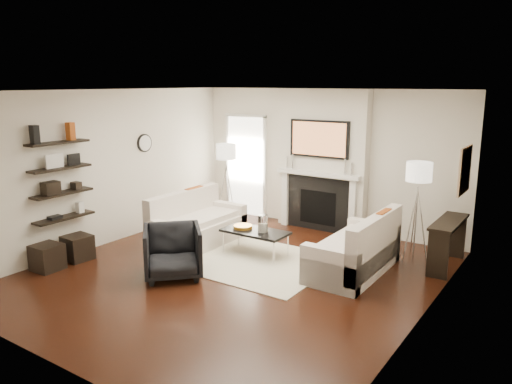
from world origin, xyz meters
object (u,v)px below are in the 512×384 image
Objects in this scene: armchair at (173,249)px; ottoman_near at (78,247)px; lamp_left_shade at (226,152)px; loveseat_right_base at (353,259)px; loveseat_left_base at (198,233)px; coffee_table at (255,232)px; lamp_right_shade at (419,172)px.

armchair is 2.10× the size of ottoman_near.
lamp_left_shade is at bearing 67.14° from armchair.
lamp_left_shade is at bearing 160.12° from loveseat_right_base.
loveseat_left_base and coffee_table have the same top height.
lamp_right_shade is at bearing 28.77° from coffee_table.
lamp_left_shade is (-1.16, 2.84, 1.03)m from armchair.
lamp_right_shade reaches higher than ottoman_near.
armchair is at bearing -67.72° from lamp_left_shade.
loveseat_left_base is 1.00× the size of loveseat_right_base.
ottoman_near is (-0.62, -3.17, -1.25)m from lamp_left_shade.
coffee_table is (1.15, 0.10, 0.19)m from loveseat_left_base.
armchair is 2.10× the size of lamp_right_shade.
armchair reaches higher than ottoman_near.
lamp_right_shade is 5.58m from ottoman_near.
armchair is (-2.13, -1.65, 0.21)m from loveseat_right_base.
loveseat_right_base is at bearing 26.81° from ottoman_near.
coffee_table is 2.78m from lamp_right_shade.
loveseat_left_base is 2.00m from lamp_left_shade.
lamp_right_shade is (0.60, 1.05, 1.24)m from loveseat_right_base.
lamp_left_shade is at bearing 177.85° from lamp_right_shade.
armchair reaches higher than loveseat_right_base.
lamp_left_shade is 3.47m from ottoman_near.
ottoman_near is (-1.12, -1.69, -0.01)m from loveseat_left_base.
loveseat_left_base is 2.15× the size of armchair.
lamp_right_shade is at bearing -0.57° from armchair.
loveseat_left_base is 4.50× the size of ottoman_near.
armchair is 3.98m from lamp_right_shade.
loveseat_left_base is at bearing 56.54° from ottoman_near.
loveseat_left_base is 2.82m from loveseat_right_base.
lamp_right_shade is at bearing 21.46° from loveseat_left_base.
lamp_right_shade is (3.90, -0.15, 0.00)m from lamp_left_shade.
armchair is 2.10× the size of lamp_left_shade.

